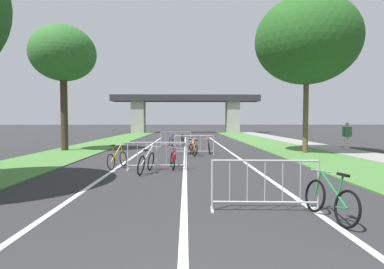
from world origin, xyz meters
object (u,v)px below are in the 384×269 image
(bicycle_blue_0, at_px, (171,141))
(pedestrian_waiting, at_px, (347,133))
(tree_right_oak_near, at_px, (307,41))
(bicycle_green_5, at_px, (330,200))
(bicycle_silver_4, at_px, (146,162))
(bicycle_purple_8, at_px, (209,147))
(bicycle_black_1, at_px, (183,141))
(crowd_barrier_nearest, at_px, (265,186))
(bicycle_red_3, at_px, (173,160))
(crowd_barrier_second, at_px, (157,156))
(bicycle_white_6, at_px, (193,147))
(bicycle_yellow_7, at_px, (117,159))
(tree_left_cypress_far, at_px, (63,54))
(crowd_barrier_third, at_px, (194,145))
(bicycle_orange_2, at_px, (193,149))
(crowd_barrier_fourth, at_px, (176,139))

(bicycle_blue_0, height_order, pedestrian_waiting, pedestrian_waiting)
(tree_right_oak_near, height_order, bicycle_green_5, tree_right_oak_near)
(bicycle_silver_4, bearing_deg, bicycle_purple_8, 78.18)
(tree_right_oak_near, xyz_separation_m, bicycle_black_1, (-6.95, 5.42, -5.94))
(crowd_barrier_nearest, distance_m, bicycle_black_1, 16.55)
(bicycle_red_3, bearing_deg, bicycle_purple_8, -115.99)
(tree_right_oak_near, height_order, crowd_barrier_second, tree_right_oak_near)
(tree_right_oak_near, relative_size, crowd_barrier_second, 3.95)
(bicycle_black_1, relative_size, pedestrian_waiting, 0.98)
(bicycle_white_6, distance_m, bicycle_yellow_7, 6.02)
(tree_left_cypress_far, height_order, crowd_barrier_nearest, tree_left_cypress_far)
(crowd_barrier_second, distance_m, bicycle_green_5, 6.96)
(crowd_barrier_second, xyz_separation_m, bicycle_white_6, (1.49, 5.71, -0.17))
(crowd_barrier_nearest, bearing_deg, bicycle_yellow_7, 126.38)
(bicycle_silver_4, distance_m, bicycle_white_6, 6.54)
(crowd_barrier_third, bearing_deg, bicycle_orange_2, -96.42)
(bicycle_blue_0, distance_m, bicycle_white_6, 5.60)
(crowd_barrier_nearest, bearing_deg, crowd_barrier_third, 96.32)
(bicycle_red_3, distance_m, bicycle_white_6, 5.42)
(crowd_barrier_third, relative_size, bicycle_silver_4, 1.26)
(tree_right_oak_near, relative_size, bicycle_white_6, 5.43)
(bicycle_blue_0, relative_size, bicycle_silver_4, 0.96)
(bicycle_silver_4, bearing_deg, tree_right_oak_near, 48.80)
(crowd_barrier_nearest, distance_m, bicycle_silver_4, 5.59)
(crowd_barrier_fourth, xyz_separation_m, bicycle_orange_2, (1.10, -5.83, -0.17))
(crowd_barrier_nearest, relative_size, pedestrian_waiting, 1.28)
(tree_left_cypress_far, height_order, crowd_barrier_third, tree_left_cypress_far)
(crowd_barrier_third, bearing_deg, bicycle_green_5, -78.56)
(pedestrian_waiting, bearing_deg, bicycle_purple_8, -0.51)
(crowd_barrier_second, distance_m, bicycle_silver_4, 0.68)
(tree_right_oak_near, bearing_deg, crowd_barrier_nearest, -114.93)
(bicycle_purple_8, bearing_deg, bicycle_orange_2, -125.16)
(tree_right_oak_near, bearing_deg, bicycle_blue_0, 145.44)
(bicycle_white_6, bearing_deg, bicycle_silver_4, -94.19)
(bicycle_white_6, xyz_separation_m, bicycle_purple_8, (0.90, 0.16, -0.01))
(crowd_barrier_third, xyz_separation_m, bicycle_blue_0, (-1.50, 5.83, -0.16))
(bicycle_purple_8, xyz_separation_m, pedestrian_waiting, (8.75, 1.66, 0.72))
(bicycle_blue_0, xyz_separation_m, bicycle_purple_8, (2.37, -5.25, -0.02))
(crowd_barrier_nearest, relative_size, bicycle_red_3, 1.39)
(tree_left_cypress_far, bearing_deg, bicycle_blue_0, 30.24)
(bicycle_black_1, relative_size, bicycle_white_6, 1.06)
(bicycle_blue_0, bearing_deg, tree_right_oak_near, 132.11)
(crowd_barrier_fourth, xyz_separation_m, bicycle_yellow_7, (-1.96, -10.04, -0.16))
(bicycle_yellow_7, distance_m, bicycle_purple_8, 6.66)
(bicycle_purple_8, relative_size, pedestrian_waiting, 0.96)
(tree_right_oak_near, xyz_separation_m, bicycle_white_6, (-6.33, -0.03, -5.95))
(crowd_barrier_fourth, height_order, bicycle_silver_4, crowd_barrier_fourth)
(bicycle_yellow_7, bearing_deg, bicycle_purple_8, 67.40)
(tree_left_cypress_far, xyz_separation_m, bicycle_purple_8, (8.69, -1.56, -5.50))
(tree_right_oak_near, bearing_deg, crowd_barrier_third, -175.88)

